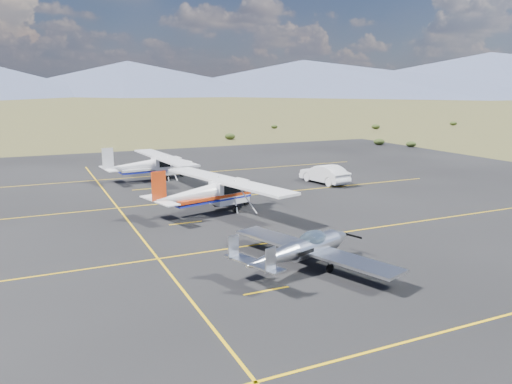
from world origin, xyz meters
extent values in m
plane|color=#383D1C|center=(0.00, 0.00, 0.00)|extent=(1600.00, 1600.00, 0.00)
cube|color=black|center=(0.00, 7.00, 0.00)|extent=(72.00, 72.00, 0.02)
cube|color=#B9BBC0|center=(0.18, -1.69, 0.74)|extent=(4.20, 8.81, 0.12)
ellipsoid|color=#99BFD8|center=(0.18, -1.69, 1.21)|extent=(1.82, 1.39, 0.80)
cube|color=#B9BBC0|center=(-3.25, -2.86, 1.01)|extent=(1.60, 3.01, 0.06)
cube|color=#B9BBC0|center=(-3.04, -3.93, 1.45)|extent=(0.53, 0.23, 0.98)
cube|color=#B9BBC0|center=(-3.74, -1.89, 1.45)|extent=(0.53, 0.23, 0.98)
cylinder|color=black|center=(1.67, -1.18, 0.18)|extent=(0.34, 0.19, 0.33)
cylinder|color=black|center=(0.38, -2.87, 0.21)|extent=(0.41, 0.23, 0.39)
cylinder|color=black|center=(-0.38, -0.64, 0.21)|extent=(0.41, 0.23, 0.39)
cube|color=white|center=(0.69, 9.72, 1.16)|extent=(2.66, 1.84, 1.48)
cube|color=white|center=(0.48, 9.67, 1.93)|extent=(4.74, 12.10, 0.15)
cube|color=black|center=(0.69, 9.72, 1.47)|extent=(2.03, 1.71, 0.60)
cube|color=red|center=(-0.68, 9.36, 1.05)|extent=(5.63, 2.65, 0.20)
cube|color=red|center=(-4.29, 8.40, 2.20)|extent=(0.92, 0.31, 1.76)
cube|color=white|center=(-4.29, 8.40, 1.33)|extent=(1.70, 3.60, 0.07)
cylinder|color=black|center=(2.07, 10.09, 0.21)|extent=(0.41, 0.21, 0.39)
cylinder|color=black|center=(0.67, 8.52, 0.25)|extent=(0.50, 0.26, 0.48)
cylinder|color=black|center=(0.08, 10.75, 0.25)|extent=(0.50, 0.26, 0.48)
cube|color=silver|center=(-0.20, 22.32, 1.13)|extent=(2.46, 1.45, 1.44)
cube|color=silver|center=(-0.41, 22.30, 1.88)|extent=(2.79, 11.88, 0.15)
cube|color=black|center=(-0.20, 22.32, 1.43)|extent=(1.83, 1.43, 0.59)
cube|color=silver|center=(-1.59, 22.18, 1.03)|extent=(5.45, 1.76, 0.19)
cube|color=silver|center=(-5.21, 21.83, 2.15)|extent=(0.91, 0.16, 1.71)
cube|color=silver|center=(-5.21, 21.83, 1.29)|extent=(1.13, 3.49, 0.06)
cylinder|color=black|center=(1.18, 22.45, 0.20)|extent=(0.39, 0.14, 0.39)
cylinder|color=black|center=(-0.41, 21.17, 0.25)|extent=(0.48, 0.18, 0.47)
cylinder|color=black|center=(-0.63, 23.41, 0.25)|extent=(0.48, 0.18, 0.47)
imported|color=white|center=(11.21, 14.71, 0.79)|extent=(2.36, 4.94, 1.56)
camera|label=1|loc=(-11.12, -20.16, 7.96)|focal=35.00mm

